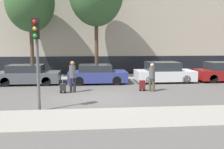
{
  "coord_description": "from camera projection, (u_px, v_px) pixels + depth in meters",
  "views": [
    {
      "loc": [
        -0.6,
        -12.48,
        2.81
      ],
      "look_at": [
        0.79,
        1.8,
        0.95
      ],
      "focal_mm": 40.0,
      "sensor_mm": 36.0,
      "label": 1
    }
  ],
  "objects": [
    {
      "name": "ground_plane",
      "position": [
        100.0,
        98.0,
        12.73
      ],
      "size": [
        80.0,
        80.0,
        0.0
      ],
      "primitive_type": "plane",
      "color": "#565451"
    },
    {
      "name": "sidewalk_near",
      "position": [
        105.0,
        119.0,
        9.02
      ],
      "size": [
        28.0,
        2.5,
        0.12
      ],
      "color": "gray",
      "rests_on": "ground_plane"
    },
    {
      "name": "sidewalk_far",
      "position": [
        96.0,
        77.0,
        19.63
      ],
      "size": [
        28.0,
        3.0,
        0.12
      ],
      "color": "gray",
      "rests_on": "ground_plane"
    },
    {
      "name": "building_facade",
      "position": [
        94.0,
        2.0,
        22.57
      ],
      "size": [
        28.0,
        3.27,
        12.96
      ],
      "color": "#A89E8C",
      "rests_on": "ground_plane"
    },
    {
      "name": "parked_car_0",
      "position": [
        28.0,
        75.0,
        16.69
      ],
      "size": [
        4.13,
        1.75,
        1.32
      ],
      "color": "#4C5156",
      "rests_on": "ground_plane"
    },
    {
      "name": "parked_car_1",
      "position": [
        97.0,
        74.0,
        17.08
      ],
      "size": [
        3.96,
        1.91,
        1.3
      ],
      "color": "navy",
      "rests_on": "ground_plane"
    },
    {
      "name": "parked_car_2",
      "position": [
        164.0,
        73.0,
        17.6
      ],
      "size": [
        4.08,
        1.91,
        1.43
      ],
      "color": "silver",
      "rests_on": "ground_plane"
    },
    {
      "name": "parked_car_3",
      "position": [
        224.0,
        72.0,
        18.06
      ],
      "size": [
        4.0,
        1.82,
        1.4
      ],
      "color": "maroon",
      "rests_on": "ground_plane"
    },
    {
      "name": "pedestrian_left",
      "position": [
        72.0,
        75.0,
        13.91
      ],
      "size": [
        0.34,
        0.34,
        1.77
      ],
      "rotation": [
        0.0,
        0.0,
        0.24
      ],
      "color": "#23232D",
      "rests_on": "ground_plane"
    },
    {
      "name": "trolley_left",
      "position": [
        63.0,
        87.0,
        13.82
      ],
      "size": [
        0.34,
        0.29,
        1.07
      ],
      "color": "#262628",
      "rests_on": "ground_plane"
    },
    {
      "name": "pedestrian_right",
      "position": [
        152.0,
        76.0,
        14.23
      ],
      "size": [
        0.34,
        0.34,
        1.62
      ],
      "rotation": [
        0.0,
        0.0,
        -0.38
      ],
      "color": "#4C4233",
      "rests_on": "ground_plane"
    },
    {
      "name": "trolley_right",
      "position": [
        142.0,
        85.0,
        14.46
      ],
      "size": [
        0.34,
        0.29,
        1.16
      ],
      "color": "maroon",
      "rests_on": "ground_plane"
    },
    {
      "name": "traffic_light",
      "position": [
        36.0,
        46.0,
        9.81
      ],
      "size": [
        0.28,
        0.47,
        3.72
      ],
      "color": "#515154",
      "rests_on": "ground_plane"
    },
    {
      "name": "parked_bicycle",
      "position": [
        104.0,
        72.0,
        19.59
      ],
      "size": [
        1.77,
        0.06,
        0.96
      ],
      "color": "black",
      "rests_on": "sidewalk_far"
    },
    {
      "name": "bare_tree_near_crossing",
      "position": [
        30.0,
        2.0,
        18.43
      ],
      "size": [
        3.6,
        3.6,
        7.85
      ],
      "color": "#4C3826",
      "rests_on": "sidewalk_far"
    }
  ]
}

